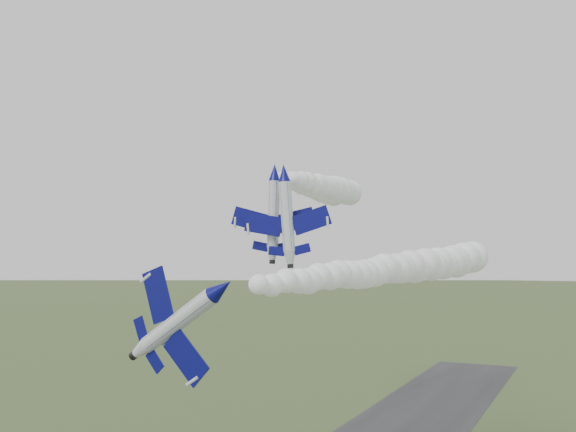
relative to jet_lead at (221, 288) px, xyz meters
name	(u,v)px	position (x,y,z in m)	size (l,w,h in m)	color
jet_lead	(221,288)	(0.00, 0.00, 0.00)	(5.88, 12.63, 8.84)	silver
smoke_trail_jet_lead	(399,268)	(4.86, 34.15, 1.18)	(4.97, 62.71, 4.97)	white
jet_pair_left	(274,172)	(-9.38, 27.80, 13.29)	(10.73, 12.52, 3.13)	silver
smoke_trail_jet_pair_left	(315,189)	(-18.00, 60.71, 14.84)	(4.78, 61.55, 4.78)	white
jet_pair_right	(284,173)	(-7.46, 26.58, 12.95)	(10.89, 12.79, 3.21)	silver
smoke_trail_jet_pair_right	(329,188)	(-14.90, 59.77, 14.79)	(5.31, 61.88, 5.31)	white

